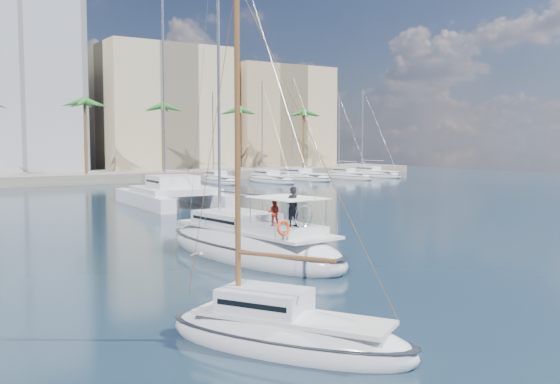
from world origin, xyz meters
TOP-DOWN VIEW (x-y plane):
  - ground at (0.00, 0.00)m, footprint 160.00×160.00m
  - quay at (0.00, 61.00)m, footprint 120.00×14.00m
  - building_beige at (22.00, 70.00)m, footprint 20.00×14.00m
  - building_tan_right at (42.00, 68.00)m, footprint 18.00×12.00m
  - palm_centre at (0.00, 57.00)m, footprint 3.60×3.60m
  - palm_right at (34.00, 57.00)m, footprint 3.60×3.60m
  - main_sloop at (-2.44, 1.42)m, footprint 5.09×12.62m
  - small_sloop at (-8.28, -10.18)m, footprint 5.39×7.15m
  - catamaran at (4.13, 25.16)m, footprint 7.22×13.09m
  - seagull at (-5.14, 1.15)m, footprint 1.01×0.43m
  - moored_yacht_a at (20.00, 47.00)m, footprint 3.37×9.52m
  - moored_yacht_b at (26.50, 45.00)m, footprint 3.32×10.83m
  - moored_yacht_c at (33.00, 47.00)m, footprint 3.98×12.33m
  - moored_yacht_d at (39.50, 45.00)m, footprint 3.52×9.55m
  - moored_yacht_e at (46.00, 47.00)m, footprint 4.61×11.11m

SIDE VIEW (x-z plane):
  - ground at x=0.00m, z-range 0.00..0.00m
  - moored_yacht_a at x=20.00m, z-range -5.95..5.95m
  - moored_yacht_b at x=26.50m, z-range -6.86..6.86m
  - moored_yacht_c at x=33.00m, z-range -7.77..7.77m
  - moored_yacht_d at x=39.50m, z-range -5.95..5.95m
  - moored_yacht_e at x=46.00m, z-range -6.86..6.86m
  - small_sloop at x=-8.28m, z-range -4.63..5.41m
  - seagull at x=-5.14m, z-range 0.35..0.54m
  - main_sloop at x=-2.44m, z-range -8.58..9.67m
  - quay at x=0.00m, z-range 0.00..1.20m
  - catamaran at x=4.13m, z-range -8.04..10.36m
  - building_tan_right at x=42.00m, z-range 0.00..18.00m
  - building_beige at x=22.00m, z-range 0.00..20.00m
  - palm_centre at x=0.00m, z-range 4.13..16.43m
  - palm_right at x=34.00m, z-range 4.13..16.43m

